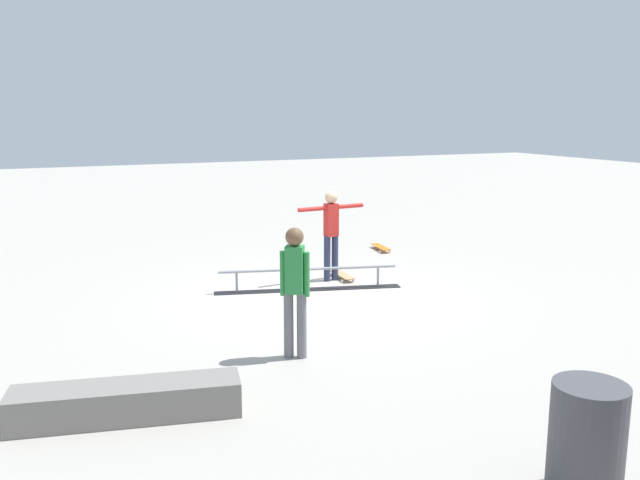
# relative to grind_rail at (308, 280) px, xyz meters

# --- Properties ---
(ground_plane) EXTENTS (60.00, 60.00, 0.00)m
(ground_plane) POSITION_rel_grind_rail_xyz_m (0.05, 0.42, -0.18)
(ground_plane) COLOR #ADA89E
(grind_rail) EXTENTS (3.29, 1.12, 0.41)m
(grind_rail) POSITION_rel_grind_rail_xyz_m (0.00, 0.00, 0.00)
(grind_rail) COLOR black
(grind_rail) RESTS_ON ground_plane
(skate_ledge) EXTENTS (2.40, 0.99, 0.37)m
(skate_ledge) POSITION_rel_grind_rail_xyz_m (3.73, 3.86, 0.01)
(skate_ledge) COLOR gray
(skate_ledge) RESTS_ON ground_plane
(skater_main) EXTENTS (1.37, 0.23, 1.70)m
(skater_main) POSITION_rel_grind_rail_xyz_m (-0.66, -0.45, 0.81)
(skater_main) COLOR #2D3351
(skater_main) RESTS_ON ground_plane
(skateboard_main) EXTENTS (0.28, 0.81, 0.09)m
(skateboard_main) POSITION_rel_grind_rail_xyz_m (-0.91, -0.48, -0.10)
(skateboard_main) COLOR tan
(skateboard_main) RESTS_ON ground_plane
(bystander_green_shirt) EXTENTS (0.37, 0.29, 1.72)m
(bystander_green_shirt) POSITION_rel_grind_rail_xyz_m (1.47, 2.96, 0.79)
(bystander_green_shirt) COLOR slate
(bystander_green_shirt) RESTS_ON ground_plane
(loose_skateboard_orange) EXTENTS (0.34, 0.82, 0.09)m
(loose_skateboard_orange) POSITION_rel_grind_rail_xyz_m (-2.87, -2.46, -0.10)
(loose_skateboard_orange) COLOR orange
(loose_skateboard_orange) RESTS_ON ground_plane
(trash_bin) EXTENTS (0.61, 0.61, 0.99)m
(trash_bin) POSITION_rel_grind_rail_xyz_m (0.49, 6.90, 0.32)
(trash_bin) COLOR #47474C
(trash_bin) RESTS_ON ground_plane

